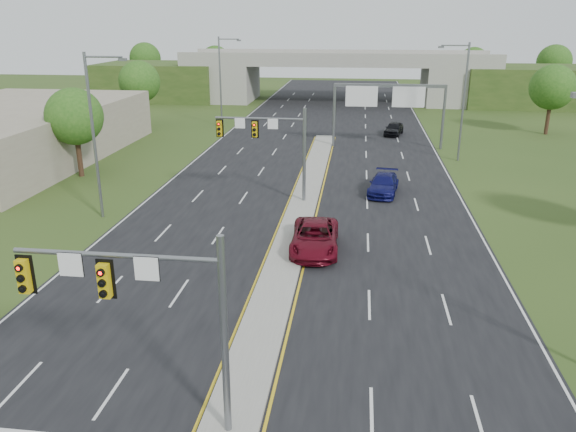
# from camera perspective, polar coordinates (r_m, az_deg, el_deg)

# --- Properties ---
(road) EXTENTS (24.00, 160.00, 0.02)m
(road) POSITION_cam_1_polar(r_m,az_deg,el_deg) (51.51, 2.73, 4.80)
(road) COLOR black
(road) RESTS_ON ground
(median) EXTENTS (2.00, 54.00, 0.16)m
(median) POSITION_cam_1_polar(r_m,az_deg,el_deg) (40.02, 1.33, 0.66)
(median) COLOR gray
(median) RESTS_ON road
(lane_markings) EXTENTS (23.72, 160.00, 0.01)m
(lane_markings) POSITION_cam_1_polar(r_m,az_deg,el_deg) (45.72, 1.35, 2.95)
(lane_markings) COLOR gold
(lane_markings) RESTS_ON road
(signal_mast_near) EXTENTS (6.62, 0.60, 7.00)m
(signal_mast_near) POSITION_cam_1_polar(r_m,az_deg,el_deg) (17.85, -13.82, -8.50)
(signal_mast_near) COLOR slate
(signal_mast_near) RESTS_ON ground
(signal_mast_far) EXTENTS (6.62, 0.60, 7.00)m
(signal_mast_far) POSITION_cam_1_polar(r_m,az_deg,el_deg) (40.94, -1.51, 7.80)
(signal_mast_far) COLOR slate
(signal_mast_far) RESTS_ON ground
(sign_gantry) EXTENTS (11.58, 0.44, 6.67)m
(sign_gantry) POSITION_cam_1_polar(r_m,az_deg,el_deg) (60.20, 10.08, 11.71)
(sign_gantry) COLOR slate
(sign_gantry) RESTS_ON ground
(overpass) EXTENTS (80.00, 14.00, 8.10)m
(overpass) POSITION_cam_1_polar(r_m,az_deg,el_deg) (95.27, 5.02, 13.60)
(overpass) COLOR gray
(overpass) RESTS_ON ground
(lightpole_l_mid) EXTENTS (2.85, 0.25, 11.00)m
(lightpole_l_mid) POSITION_cam_1_polar(r_m,az_deg,el_deg) (39.32, -18.96, 8.33)
(lightpole_l_mid) COLOR slate
(lightpole_l_mid) RESTS_ON ground
(lightpole_l_far) EXTENTS (2.85, 0.25, 11.00)m
(lightpole_l_far) POSITION_cam_1_polar(r_m,az_deg,el_deg) (72.13, -6.75, 13.77)
(lightpole_l_far) COLOR slate
(lightpole_l_far) RESTS_ON ground
(lightpole_r_far) EXTENTS (2.85, 0.25, 11.00)m
(lightpole_r_far) POSITION_cam_1_polar(r_m,az_deg,el_deg) (55.95, 17.25, 11.49)
(lightpole_r_far) COLOR slate
(lightpole_r_far) RESTS_ON ground
(tree_l_near) EXTENTS (4.80, 4.80, 7.60)m
(tree_l_near) POSITION_cam_1_polar(r_m,az_deg,el_deg) (51.27, -20.88, 9.41)
(tree_l_near) COLOR #382316
(tree_l_near) RESTS_ON ground
(tree_l_mid) EXTENTS (5.20, 5.20, 8.12)m
(tree_l_mid) POSITION_cam_1_polar(r_m,az_deg,el_deg) (75.45, -14.86, 13.06)
(tree_l_mid) COLOR #382316
(tree_l_mid) RESTS_ON ground
(tree_r_mid) EXTENTS (5.20, 5.20, 8.12)m
(tree_r_mid) POSITION_cam_1_polar(r_m,az_deg,el_deg) (73.53, 25.29, 11.75)
(tree_r_mid) COLOR #382316
(tree_r_mid) RESTS_ON ground
(tree_back_a) EXTENTS (6.00, 6.00, 8.85)m
(tree_back_a) POSITION_cam_1_polar(r_m,az_deg,el_deg) (116.72, -14.31, 15.26)
(tree_back_a) COLOR #382316
(tree_back_a) RESTS_ON ground
(tree_back_b) EXTENTS (5.60, 5.60, 8.32)m
(tree_back_b) POSITION_cam_1_polar(r_m,az_deg,el_deg) (112.48, -7.38, 15.38)
(tree_back_b) COLOR #382316
(tree_back_b) RESTS_ON ground
(tree_back_c) EXTENTS (5.60, 5.60, 8.32)m
(tree_back_c) POSITION_cam_1_polar(r_m,az_deg,el_deg) (110.83, 18.30, 14.55)
(tree_back_c) COLOR #382316
(tree_back_c) RESTS_ON ground
(tree_back_d) EXTENTS (6.00, 6.00, 8.85)m
(tree_back_d) POSITION_cam_1_polar(r_m,az_deg,el_deg) (114.18, 25.42, 13.97)
(tree_back_d) COLOR #382316
(tree_back_d) RESTS_ON ground
(commercial_building) EXTENTS (18.00, 30.00, 5.00)m
(commercial_building) POSITION_cam_1_polar(r_m,az_deg,el_deg) (61.05, -26.83, 7.44)
(commercial_building) COLOR gray
(commercial_building) RESTS_ON ground
(car_far_a) EXTENTS (2.91, 5.96, 1.63)m
(car_far_a) POSITION_cam_1_polar(r_m,az_deg,el_deg) (32.95, 2.74, -2.17)
(car_far_a) COLOR #5B0916
(car_far_a) RESTS_ON road
(car_far_b) EXTENTS (2.79, 5.36, 1.49)m
(car_far_b) POSITION_cam_1_polar(r_m,az_deg,el_deg) (44.48, 9.68, 3.20)
(car_far_b) COLOR #0C0E4B
(car_far_b) RESTS_ON road
(car_far_c) EXTENTS (2.78, 4.75, 1.52)m
(car_far_c) POSITION_cam_1_polar(r_m,az_deg,el_deg) (68.14, 10.70, 8.73)
(car_far_c) COLOR black
(car_far_c) RESTS_ON road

